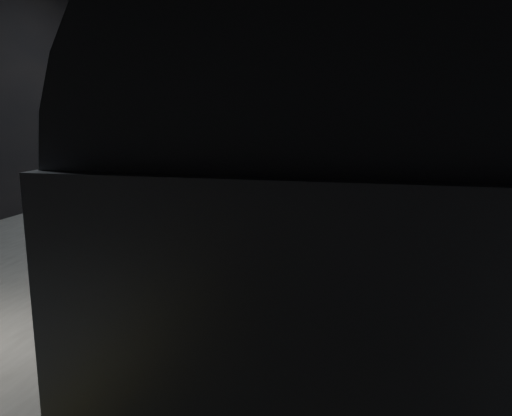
% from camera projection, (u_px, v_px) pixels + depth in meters
% --- Properties ---
extents(ground, '(44.00, 44.00, 0.00)m').
position_uv_depth(ground, '(362.00, 251.00, 16.77)').
color(ground, black).
rests_on(ground, ground).
extents(platform_left, '(9.00, 43.80, 1.00)m').
position_uv_depth(platform_left, '(155.00, 225.00, 18.32)').
color(platform_left, '#4F4F4D').
rests_on(platform_left, ground).
extents(tactile_strip, '(0.50, 43.80, 0.01)m').
position_uv_depth(tactile_strip, '(268.00, 217.00, 17.29)').
color(tactile_strip, olive).
rests_on(tactile_strip, platform_left).
extents(track, '(2.40, 43.00, 0.24)m').
position_uv_depth(track, '(362.00, 249.00, 16.75)').
color(track, '#3F3328').
rests_on(track, ground).
extents(train, '(3.17, 21.21, 5.67)m').
position_uv_depth(train, '(364.00, 170.00, 12.47)').
color(train, '#A5A7AD').
rests_on(train, ground).
extents(woman, '(0.67, 0.51, 1.64)m').
position_uv_depth(woman, '(83.00, 246.00, 10.46)').
color(woman, tan).
rests_on(woman, platform_left).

